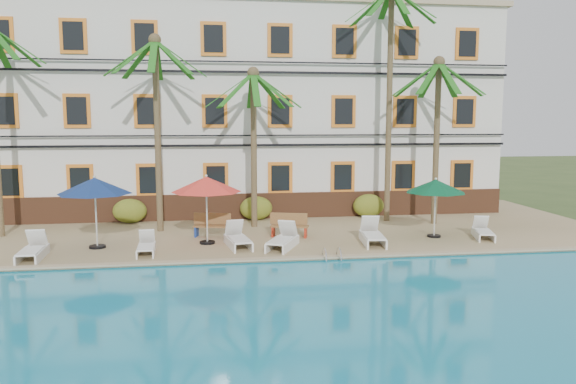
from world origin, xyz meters
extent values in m
plane|color=#384C23|center=(0.00, 0.00, 0.00)|extent=(100.00, 100.00, 0.00)
cube|color=tan|center=(0.00, 5.00, 0.12)|extent=(30.00, 12.00, 0.25)
cube|color=teal|center=(0.00, -7.00, 0.10)|extent=(26.00, 12.00, 0.20)
cube|color=tan|center=(0.00, -0.90, 0.28)|extent=(30.00, 0.35, 0.06)
cube|color=silver|center=(0.00, 10.00, 5.25)|extent=(25.00, 6.00, 10.00)
cube|color=brown|center=(0.00, 6.94, 0.85)|extent=(25.00, 0.12, 1.20)
cube|color=tan|center=(0.00, 10.00, 10.35)|extent=(25.40, 6.40, 0.25)
cube|color=orange|center=(-10.50, 6.95, 2.15)|extent=(1.15, 0.10, 1.50)
cube|color=black|center=(-10.50, 6.90, 2.15)|extent=(0.85, 0.04, 1.20)
cube|color=orange|center=(-7.50, 6.95, 2.15)|extent=(1.15, 0.10, 1.50)
cube|color=black|center=(-7.50, 6.90, 2.15)|extent=(0.85, 0.04, 1.20)
cube|color=orange|center=(-4.50, 6.95, 2.15)|extent=(1.15, 0.10, 1.50)
cube|color=black|center=(-4.50, 6.90, 2.15)|extent=(0.85, 0.04, 1.20)
cube|color=orange|center=(-1.50, 6.95, 2.15)|extent=(1.15, 0.10, 1.50)
cube|color=black|center=(-1.50, 6.90, 2.15)|extent=(0.85, 0.04, 1.20)
cube|color=orange|center=(1.50, 6.95, 2.15)|extent=(1.15, 0.10, 1.50)
cube|color=black|center=(1.50, 6.90, 2.15)|extent=(0.85, 0.04, 1.20)
cube|color=orange|center=(4.50, 6.95, 2.15)|extent=(1.15, 0.10, 1.50)
cube|color=black|center=(4.50, 6.90, 2.15)|extent=(0.85, 0.04, 1.20)
cube|color=orange|center=(7.50, 6.95, 2.15)|extent=(1.15, 0.10, 1.50)
cube|color=black|center=(7.50, 6.90, 2.15)|extent=(0.85, 0.04, 1.20)
cube|color=orange|center=(10.50, 6.95, 2.15)|extent=(1.15, 0.10, 1.50)
cube|color=black|center=(10.50, 6.90, 2.15)|extent=(0.85, 0.04, 1.20)
cube|color=orange|center=(-10.50, 6.95, 5.25)|extent=(1.15, 0.10, 1.50)
cube|color=black|center=(-10.50, 6.90, 5.25)|extent=(0.85, 0.04, 1.20)
cube|color=orange|center=(-7.50, 6.95, 5.25)|extent=(1.15, 0.10, 1.50)
cube|color=black|center=(-7.50, 6.90, 5.25)|extent=(0.85, 0.04, 1.20)
cube|color=orange|center=(-4.50, 6.95, 5.25)|extent=(1.15, 0.10, 1.50)
cube|color=black|center=(-4.50, 6.90, 5.25)|extent=(0.85, 0.04, 1.20)
cube|color=orange|center=(-1.50, 6.95, 5.25)|extent=(1.15, 0.10, 1.50)
cube|color=black|center=(-1.50, 6.90, 5.25)|extent=(0.85, 0.04, 1.20)
cube|color=orange|center=(1.50, 6.95, 5.25)|extent=(1.15, 0.10, 1.50)
cube|color=black|center=(1.50, 6.90, 5.25)|extent=(0.85, 0.04, 1.20)
cube|color=orange|center=(4.50, 6.95, 5.25)|extent=(1.15, 0.10, 1.50)
cube|color=black|center=(4.50, 6.90, 5.25)|extent=(0.85, 0.04, 1.20)
cube|color=orange|center=(7.50, 6.95, 5.25)|extent=(1.15, 0.10, 1.50)
cube|color=black|center=(7.50, 6.90, 5.25)|extent=(0.85, 0.04, 1.20)
cube|color=orange|center=(10.50, 6.95, 5.25)|extent=(1.15, 0.10, 1.50)
cube|color=black|center=(10.50, 6.90, 5.25)|extent=(0.85, 0.04, 1.20)
cube|color=orange|center=(-7.50, 6.95, 8.45)|extent=(1.15, 0.10, 1.50)
cube|color=black|center=(-7.50, 6.90, 8.45)|extent=(0.85, 0.04, 1.20)
cube|color=orange|center=(-4.50, 6.95, 8.45)|extent=(1.15, 0.10, 1.50)
cube|color=black|center=(-4.50, 6.90, 8.45)|extent=(0.85, 0.04, 1.20)
cube|color=orange|center=(-1.50, 6.95, 8.45)|extent=(1.15, 0.10, 1.50)
cube|color=black|center=(-1.50, 6.90, 8.45)|extent=(0.85, 0.04, 1.20)
cube|color=orange|center=(1.50, 6.95, 8.45)|extent=(1.15, 0.10, 1.50)
cube|color=black|center=(1.50, 6.90, 8.45)|extent=(0.85, 0.04, 1.20)
cube|color=orange|center=(4.50, 6.95, 8.45)|extent=(1.15, 0.10, 1.50)
cube|color=black|center=(4.50, 6.90, 8.45)|extent=(0.85, 0.04, 1.20)
cube|color=orange|center=(7.50, 6.95, 8.45)|extent=(1.15, 0.10, 1.50)
cube|color=black|center=(7.50, 6.90, 8.45)|extent=(0.85, 0.04, 1.20)
cube|color=orange|center=(10.50, 6.95, 8.45)|extent=(1.15, 0.10, 1.50)
cube|color=black|center=(10.50, 6.90, 8.45)|extent=(0.85, 0.04, 1.20)
cube|color=black|center=(0.00, 6.80, 3.70)|extent=(25.00, 0.08, 0.10)
cube|color=black|center=(0.00, 6.80, 4.15)|extent=(25.00, 0.08, 0.06)
cube|color=black|center=(0.00, 6.80, 7.00)|extent=(25.00, 0.08, 0.10)
cube|color=black|center=(0.00, 6.80, 7.45)|extent=(25.00, 0.08, 0.06)
cube|color=#1B6217|center=(-9.34, 3.68, 7.75)|extent=(1.65, 1.65, 1.47)
cube|color=#1B6217|center=(-9.04, 4.40, 7.75)|extent=(2.05, 0.28, 1.47)
cube|color=#1B6217|center=(-9.34, 5.12, 7.75)|extent=(1.65, 1.65, 1.47)
cylinder|color=brown|center=(-3.87, 4.60, 4.15)|extent=(0.26, 0.26, 7.80)
sphere|color=brown|center=(-3.87, 4.60, 8.05)|extent=(0.50, 0.50, 0.50)
cube|color=#1B6217|center=(-3.87, 5.62, 7.32)|extent=(0.28, 2.05, 1.47)
cube|color=#1B6217|center=(-4.59, 5.32, 7.32)|extent=(1.65, 1.65, 1.47)
cube|color=#1B6217|center=(-4.89, 4.60, 7.32)|extent=(2.05, 0.28, 1.47)
cube|color=#1B6217|center=(-4.59, 3.88, 7.32)|extent=(1.65, 1.65, 1.47)
cube|color=#1B6217|center=(-3.87, 3.58, 7.32)|extent=(0.28, 2.05, 1.47)
cube|color=#1B6217|center=(-3.15, 3.88, 7.32)|extent=(1.65, 1.65, 1.47)
cube|color=#1B6217|center=(-2.85, 4.60, 7.32)|extent=(2.05, 0.28, 1.47)
cube|color=#1B6217|center=(-3.15, 5.32, 7.32)|extent=(1.65, 1.65, 1.47)
cylinder|color=brown|center=(0.11, 5.00, 3.54)|extent=(0.26, 0.26, 6.58)
sphere|color=brown|center=(0.11, 5.00, 6.83)|extent=(0.50, 0.50, 0.50)
cube|color=#1B6217|center=(0.11, 6.01, 6.10)|extent=(0.28, 2.05, 1.47)
cube|color=#1B6217|center=(-0.61, 5.72, 6.10)|extent=(1.65, 1.65, 1.47)
cube|color=#1B6217|center=(-0.91, 5.00, 6.10)|extent=(2.05, 0.28, 1.47)
cube|color=#1B6217|center=(-0.61, 4.28, 6.10)|extent=(1.65, 1.65, 1.47)
cube|color=#1B6217|center=(0.11, 3.98, 6.10)|extent=(0.28, 2.05, 1.47)
cube|color=#1B6217|center=(0.83, 4.28, 6.10)|extent=(1.65, 1.65, 1.47)
cube|color=#1B6217|center=(1.13, 5.00, 6.10)|extent=(2.05, 0.28, 1.47)
cube|color=#1B6217|center=(0.83, 5.72, 6.10)|extent=(1.65, 1.65, 1.47)
cylinder|color=brown|center=(6.24, 5.52, 5.40)|extent=(0.26, 0.26, 10.31)
cube|color=#1B6217|center=(6.24, 6.54, 9.83)|extent=(0.28, 2.05, 1.47)
cube|color=#1B6217|center=(5.52, 6.24, 9.83)|extent=(1.65, 1.65, 1.47)
cube|color=#1B6217|center=(5.22, 5.52, 9.83)|extent=(2.05, 0.28, 1.47)
cube|color=#1B6217|center=(5.52, 4.80, 9.83)|extent=(1.65, 1.65, 1.47)
cube|color=#1B6217|center=(6.24, 4.50, 9.83)|extent=(0.28, 2.05, 1.47)
cube|color=#1B6217|center=(6.96, 4.80, 9.83)|extent=(1.65, 1.65, 1.47)
cube|color=#1B6217|center=(7.26, 5.52, 9.83)|extent=(2.05, 0.28, 1.47)
cube|color=#1B6217|center=(6.96, 6.24, 9.83)|extent=(1.65, 1.65, 1.47)
cylinder|color=brown|center=(8.13, 4.58, 3.80)|extent=(0.26, 0.26, 7.10)
sphere|color=brown|center=(8.13, 4.58, 7.35)|extent=(0.50, 0.50, 0.50)
cube|color=#1B6217|center=(8.13, 5.60, 6.62)|extent=(0.28, 2.05, 1.47)
cube|color=#1B6217|center=(7.41, 5.30, 6.62)|extent=(1.65, 1.65, 1.47)
cube|color=#1B6217|center=(7.11, 4.58, 6.62)|extent=(2.05, 0.28, 1.47)
cube|color=#1B6217|center=(7.41, 3.86, 6.62)|extent=(1.65, 1.65, 1.47)
cube|color=#1B6217|center=(8.13, 3.56, 6.62)|extent=(0.28, 2.05, 1.47)
cube|color=#1B6217|center=(8.85, 3.86, 6.62)|extent=(1.65, 1.65, 1.47)
cube|color=#1B6217|center=(9.15, 4.58, 6.62)|extent=(2.05, 0.28, 1.47)
cube|color=#1B6217|center=(8.85, 5.30, 6.62)|extent=(1.65, 1.65, 1.47)
ellipsoid|color=#1D5418|center=(-5.36, 6.60, 0.80)|extent=(1.50, 0.90, 1.10)
ellipsoid|color=#1D5418|center=(0.33, 6.60, 0.80)|extent=(1.50, 0.90, 1.10)
ellipsoid|color=#1D5418|center=(5.70, 6.60, 0.80)|extent=(1.50, 0.90, 1.10)
cylinder|color=black|center=(-5.88, 1.74, 0.29)|extent=(0.59, 0.59, 0.08)
cylinder|color=silver|center=(-5.88, 1.74, 1.52)|extent=(0.06, 0.06, 2.54)
cone|color=navy|center=(-5.88, 1.74, 2.52)|extent=(2.64, 2.64, 0.58)
sphere|color=silver|center=(-5.88, 1.74, 2.84)|extent=(0.10, 0.10, 0.10)
cylinder|color=black|center=(-1.92, 1.89, 0.29)|extent=(0.58, 0.58, 0.08)
cylinder|color=silver|center=(-1.92, 1.89, 1.50)|extent=(0.06, 0.06, 2.50)
cone|color=red|center=(-1.92, 1.89, 2.49)|extent=(2.61, 2.61, 0.57)
sphere|color=silver|center=(-1.92, 1.89, 2.80)|extent=(0.10, 0.10, 0.10)
cylinder|color=black|center=(6.98, 1.81, 0.29)|extent=(0.53, 0.53, 0.08)
cylinder|color=silver|center=(6.98, 1.81, 1.39)|extent=(0.06, 0.06, 2.27)
cone|color=#074D2C|center=(6.98, 1.81, 2.29)|extent=(2.37, 2.37, 0.52)
sphere|color=silver|center=(6.98, 1.81, 2.57)|extent=(0.10, 0.10, 0.10)
cube|color=white|center=(-7.70, 0.10, 0.58)|extent=(0.68, 1.38, 0.06)
cube|color=white|center=(-7.74, 1.04, 0.82)|extent=(0.65, 0.53, 0.68)
cube|color=white|center=(-8.02, 0.35, 0.41)|extent=(0.15, 1.93, 0.31)
cube|color=white|center=(-7.40, 0.38, 0.41)|extent=(0.15, 1.93, 0.31)
cube|color=white|center=(-4.02, 0.36, 0.53)|extent=(0.58, 1.18, 0.05)
cube|color=white|center=(-4.05, 1.16, 0.74)|extent=(0.55, 0.45, 0.58)
cube|color=white|center=(-4.29, 0.57, 0.38)|extent=(0.12, 1.64, 0.27)
cube|color=white|center=(-3.76, 0.59, 0.38)|extent=(0.12, 1.64, 0.27)
cube|color=white|center=(-0.77, 0.89, 0.59)|extent=(0.85, 1.47, 0.06)
cube|color=white|center=(-0.93, 1.83, 0.83)|extent=(0.71, 0.61, 0.69)
cube|color=white|center=(-1.13, 1.10, 0.41)|extent=(0.38, 1.95, 0.32)
cube|color=white|center=(-0.50, 1.20, 0.41)|extent=(0.38, 1.95, 0.32)
cube|color=white|center=(0.65, 0.47, 0.60)|extent=(1.18, 1.54, 0.06)
cube|color=white|center=(1.06, 1.35, 0.84)|extent=(0.80, 0.74, 0.70)
cube|color=white|center=(0.47, 0.85, 0.41)|extent=(0.90, 1.84, 0.32)
cube|color=white|center=(1.06, 0.58, 0.41)|extent=(0.90, 1.84, 0.32)
cube|color=white|center=(4.17, 0.70, 0.61)|extent=(0.85, 1.53, 0.07)
cube|color=white|center=(4.30, 1.70, 0.87)|extent=(0.73, 0.62, 0.73)
cube|color=white|center=(3.87, 1.01, 0.42)|extent=(0.32, 2.06, 0.34)
cube|color=white|center=(4.54, 0.93, 0.42)|extent=(0.32, 2.06, 0.34)
cube|color=white|center=(8.72, 1.07, 0.55)|extent=(0.89, 1.34, 0.06)
cube|color=white|center=(8.96, 1.88, 0.77)|extent=(0.67, 0.60, 0.61)
cube|color=white|center=(8.51, 1.38, 0.39)|extent=(0.55, 1.69, 0.28)
cube|color=white|center=(9.06, 1.21, 0.39)|extent=(0.55, 1.69, 0.28)
cube|color=olive|center=(-1.71, 3.09, 0.68)|extent=(1.56, 0.79, 0.06)
cube|color=olive|center=(-1.66, 3.30, 0.95)|extent=(1.47, 0.41, 0.45)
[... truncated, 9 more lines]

